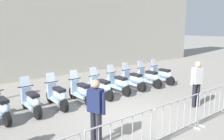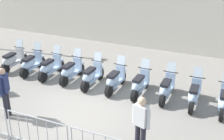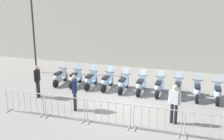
{
  "view_description": "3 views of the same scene",
  "coord_description": "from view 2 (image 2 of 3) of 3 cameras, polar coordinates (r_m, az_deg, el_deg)",
  "views": [
    {
      "loc": [
        -5.96,
        -5.05,
        3.04
      ],
      "look_at": [
        1.29,
        1.69,
        1.14
      ],
      "focal_mm": 37.75,
      "sensor_mm": 36.0,
      "label": 1
    },
    {
      "loc": [
        3.5,
        -8.28,
        5.43
      ],
      "look_at": [
        0.63,
        1.82,
        0.84
      ],
      "focal_mm": 48.76,
      "sensor_mm": 36.0,
      "label": 2
    },
    {
      "loc": [
        1.61,
        -12.84,
        5.52
      ],
      "look_at": [
        -0.9,
        2.17,
        1.15
      ],
      "focal_mm": 45.31,
      "sensor_mm": 36.0,
      "label": 3
    }
  ],
  "objects": [
    {
      "name": "officer_by_barriers",
      "position": [
        8.11,
        5.45,
        -9.74
      ],
      "size": [
        0.51,
        0.35,
        1.73
      ],
      "color": "#23232D",
      "rests_on": "ground"
    },
    {
      "name": "motorcycle_5",
      "position": [
        11.57,
        0.57,
        -1.82
      ],
      "size": [
        0.64,
        1.72,
        1.24
      ],
      "color": "black",
      "rests_on": "ground"
    },
    {
      "name": "motorcycle_3",
      "position": [
        12.46,
        -7.69,
        -0.12
      ],
      "size": [
        0.65,
        1.72,
        1.24
      ],
      "color": "black",
      "rests_on": "ground"
    },
    {
      "name": "motorcycle_6",
      "position": [
        11.29,
        5.26,
        -2.61
      ],
      "size": [
        0.63,
        1.72,
        1.24
      ],
      "color": "black",
      "rests_on": "ground"
    },
    {
      "name": "motorcycle_1",
      "position": [
        13.53,
        -14.89,
        1.22
      ],
      "size": [
        0.57,
        1.73,
        1.24
      ],
      "color": "black",
      "rests_on": "ground"
    },
    {
      "name": "motorcycle_2",
      "position": [
        12.95,
        -11.5,
        0.55
      ],
      "size": [
        0.64,
        1.72,
        1.24
      ],
      "color": "black",
      "rests_on": "ground"
    },
    {
      "name": "barrier_segment_2",
      "position": [
        8.66,
        -13.71,
        -11.64
      ],
      "size": [
        1.92,
        0.68,
        1.07
      ],
      "color": "#B2B5B7",
      "rests_on": "ground"
    },
    {
      "name": "motorcycle_9",
      "position": [
        10.81,
        20.26,
        -5.35
      ],
      "size": [
        0.59,
        1.72,
        1.24
      ],
      "color": "black",
      "rests_on": "ground"
    },
    {
      "name": "motorcycle_8",
      "position": [
        10.9,
        15.14,
        -4.42
      ],
      "size": [
        0.57,
        1.73,
        1.24
      ],
      "color": "black",
      "rests_on": "ground"
    },
    {
      "name": "ground_plane",
      "position": [
        10.5,
        -6.07,
        -7.66
      ],
      "size": [
        120.0,
        120.0,
        0.0
      ],
      "primitive_type": "plane",
      "color": "gray"
    },
    {
      "name": "motorcycle_4",
      "position": [
        11.94,
        -3.83,
        -1.04
      ],
      "size": [
        0.64,
        1.72,
        1.24
      ],
      "color": "black",
      "rests_on": "ground"
    },
    {
      "name": "motorcycle_7",
      "position": [
        11.11,
        10.19,
        -3.36
      ],
      "size": [
        0.61,
        1.72,
        1.24
      ],
      "color": "black",
      "rests_on": "ground"
    },
    {
      "name": "officer_mid_plaza",
      "position": [
        10.26,
        -19.52,
        -3.52
      ],
      "size": [
        0.29,
        0.54,
        1.73
      ],
      "color": "#23232D",
      "rests_on": "ground"
    },
    {
      "name": "motorcycle_0",
      "position": [
        14.13,
        -18.1,
        1.79
      ],
      "size": [
        0.6,
        1.72,
        1.24
      ],
      "color": "black",
      "rests_on": "ground"
    }
  ]
}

